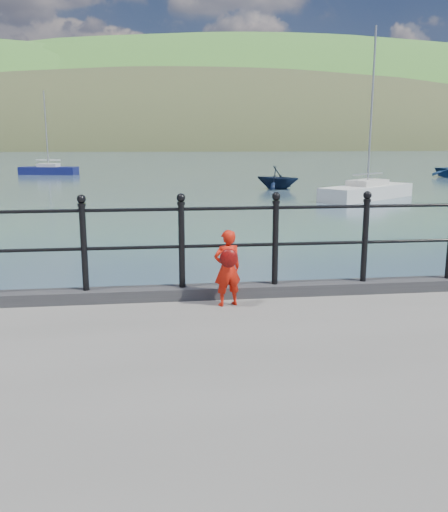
{
  "coord_description": "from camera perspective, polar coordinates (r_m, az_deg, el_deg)",
  "views": [
    {
      "loc": [
        -0.92,
        -6.84,
        2.97
      ],
      "look_at": [
        -0.07,
        -0.2,
        1.55
      ],
      "focal_mm": 38.0,
      "sensor_mm": 36.0,
      "label": 1
    }
  ],
  "objects": [
    {
      "name": "sailboat_port",
      "position": [
        51.8,
        -17.96,
        8.52
      ],
      "size": [
        5.31,
        2.71,
        7.49
      ],
      "rotation": [
        0.0,
        0.0,
        -0.22
      ],
      "color": "#121750",
      "rests_on": "ground"
    },
    {
      "name": "kerb",
      "position": [
        7.01,
        0.52,
        -3.7
      ],
      "size": [
        60.0,
        0.3,
        0.15
      ],
      "primitive_type": "cube",
      "color": "#28282B",
      "rests_on": "quay"
    },
    {
      "name": "railing",
      "position": [
        6.85,
        0.53,
        2.34
      ],
      "size": [
        18.11,
        0.11,
        1.2
      ],
      "color": "black",
      "rests_on": "kerb"
    },
    {
      "name": "sailboat_near",
      "position": [
        29.44,
        14.82,
        6.48
      ],
      "size": [
        6.16,
        5.22,
        8.74
      ],
      "rotation": [
        0.0,
        0.0,
        0.64
      ],
      "color": "silver",
      "rests_on": "ground"
    },
    {
      "name": "ground",
      "position": [
        7.51,
        0.35,
        -11.31
      ],
      "size": [
        600.0,
        600.0,
        0.0
      ],
      "primitive_type": "plane",
      "color": "#2D4251",
      "rests_on": "ground"
    },
    {
      "name": "launch_navy",
      "position": [
        34.5,
        5.66,
        8.22
      ],
      "size": [
        3.64,
        3.57,
        1.46
      ],
      "primitive_type": "imported",
      "rotation": [
        0.0,
        0.0,
        0.93
      ],
      "color": "black",
      "rests_on": "ground"
    },
    {
      "name": "child",
      "position": [
        6.54,
        0.37,
        -1.2
      ],
      "size": [
        0.38,
        0.33,
        0.94
      ],
      "rotation": [
        0.0,
        0.0,
        3.38
      ],
      "color": "red",
      "rests_on": "quay"
    },
    {
      "name": "far_shore",
      "position": [
        250.67,
        1.75,
        6.16
      ],
      "size": [
        830.0,
        200.0,
        156.0
      ],
      "color": "#333A21",
      "rests_on": "ground"
    }
  ]
}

